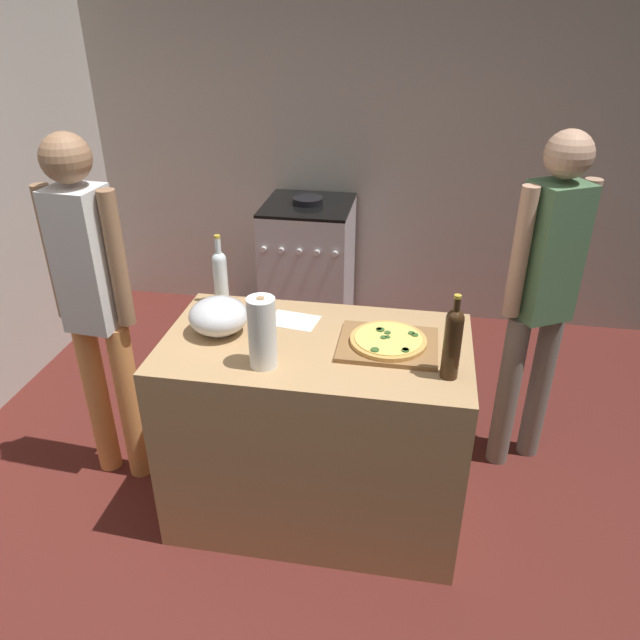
# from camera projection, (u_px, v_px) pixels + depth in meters

# --- Properties ---
(ground_plane) EXTENTS (4.34, 3.43, 0.02)m
(ground_plane) POSITION_uv_depth(u_px,v_px,m) (317.00, 418.00, 3.55)
(ground_plane) COLOR #511E19
(kitchen_wall_rear) EXTENTS (4.34, 0.10, 2.60)m
(kitchen_wall_rear) POSITION_uv_depth(u_px,v_px,m) (354.00, 137.00, 4.20)
(kitchen_wall_rear) COLOR #BCB7AD
(kitchen_wall_rear) RESTS_ON ground_plane
(counter) EXTENTS (1.28, 0.72, 0.91)m
(counter) POSITION_uv_depth(u_px,v_px,m) (316.00, 429.00, 2.72)
(counter) COLOR tan
(counter) RESTS_ON ground_plane
(cutting_board) EXTENTS (0.40, 0.32, 0.02)m
(cutting_board) POSITION_uv_depth(u_px,v_px,m) (388.00, 345.00, 2.47)
(cutting_board) COLOR olive
(cutting_board) RESTS_ON counter
(pizza) EXTENTS (0.31, 0.31, 0.03)m
(pizza) POSITION_uv_depth(u_px,v_px,m) (388.00, 340.00, 2.46)
(pizza) COLOR tan
(pizza) RESTS_ON cutting_board
(mixing_bowl) EXTENTS (0.25, 0.25, 0.15)m
(mixing_bowl) POSITION_uv_depth(u_px,v_px,m) (218.00, 316.00, 2.54)
(mixing_bowl) COLOR #B2B2B7
(mixing_bowl) RESTS_ON counter
(paper_towel_roll) EXTENTS (0.11, 0.11, 0.29)m
(paper_towel_roll) POSITION_uv_depth(u_px,v_px,m) (262.00, 333.00, 2.29)
(paper_towel_roll) COLOR white
(paper_towel_roll) RESTS_ON counter
(wine_bottle_dark) EXTENTS (0.07, 0.07, 0.34)m
(wine_bottle_dark) POSITION_uv_depth(u_px,v_px,m) (453.00, 341.00, 2.21)
(wine_bottle_dark) COLOR #331E0F
(wine_bottle_dark) RESTS_ON counter
(wine_bottle_amber) EXTENTS (0.07, 0.07, 0.33)m
(wine_bottle_amber) POSITION_uv_depth(u_px,v_px,m) (220.00, 275.00, 2.76)
(wine_bottle_amber) COLOR silver
(wine_bottle_amber) RESTS_ON counter
(recipe_sheet) EXTENTS (0.23, 0.18, 0.00)m
(recipe_sheet) POSITION_uv_depth(u_px,v_px,m) (294.00, 321.00, 2.67)
(recipe_sheet) COLOR white
(recipe_sheet) RESTS_ON counter
(stove) EXTENTS (0.59, 0.63, 0.98)m
(stove) POSITION_uv_depth(u_px,v_px,m) (308.00, 268.00, 4.29)
(stove) COLOR #B7B7BC
(stove) RESTS_ON ground_plane
(person_in_stripes) EXTENTS (0.38, 0.22, 1.71)m
(person_in_stripes) POSITION_uv_depth(u_px,v_px,m) (93.00, 297.00, 2.70)
(person_in_stripes) COLOR #D88C4C
(person_in_stripes) RESTS_ON ground_plane
(person_in_red) EXTENTS (0.36, 0.29, 1.70)m
(person_in_red) POSITION_uv_depth(u_px,v_px,m) (543.00, 288.00, 2.79)
(person_in_red) COLOR slate
(person_in_red) RESTS_ON ground_plane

